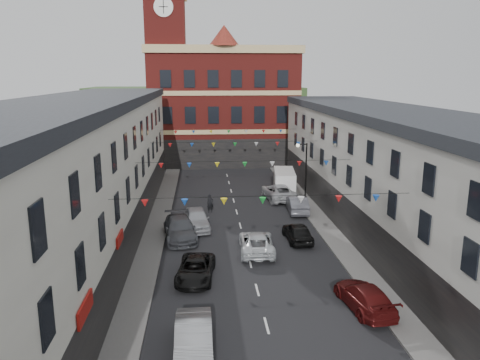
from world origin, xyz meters
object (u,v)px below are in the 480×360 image
object	(u,v)px
car_left_d	(180,229)
car_right_f	(278,192)
car_right_c	(365,297)
pedestrian	(210,204)
car_left_b	(194,339)
car_left_e	(197,219)
moving_car	(257,243)
car_left_c	(196,269)
street_lamp	(304,165)
car_right_e	(297,204)
car_right_d	(298,232)
white_van	(284,182)

from	to	relation	value
car_left_d	car_right_f	world-z (taller)	car_left_d
car_right_c	pedestrian	bearing A→B (deg)	-74.09
car_left_b	car_left_e	size ratio (longest dim) A/B	0.98
moving_car	car_left_c	bearing A→B (deg)	47.23
car_left_d	moving_car	size ratio (longest dim) A/B	1.09
car_left_b	car_left_c	world-z (taller)	car_left_b
car_left_b	car_left_c	size ratio (longest dim) A/B	1.02
street_lamp	car_right_f	world-z (taller)	street_lamp
car_right_e	pedestrian	bearing A→B (deg)	-0.37
street_lamp	moving_car	size ratio (longest dim) A/B	1.18
car_left_c	street_lamp	bearing A→B (deg)	64.12
car_right_e	pedestrian	distance (m)	7.94
car_left_b	pedestrian	xyz separation A→B (m)	(1.18, 22.27, 0.06)
street_lamp	car_right_d	world-z (taller)	street_lamp
car_left_c	white_van	xyz separation A→B (m)	(9.20, 21.01, 0.55)
car_right_d	moving_car	xyz separation A→B (m)	(-3.34, -1.96, -0.01)
white_van	car_left_d	bearing A→B (deg)	-120.71
car_left_b	car_left_d	bearing A→B (deg)	94.01
car_left_b	car_right_f	xyz separation A→B (m)	(8.12, 26.29, 0.01)
car_right_e	car_right_f	size ratio (longest dim) A/B	0.83
car_left_b	pedestrian	bearing A→B (deg)	86.27
car_right_e	white_van	size ratio (longest dim) A/B	0.87
car_left_b	car_right_f	bearing A→B (deg)	72.14
car_left_e	car_right_c	bearing A→B (deg)	-63.04
car_right_c	car_right_d	distance (m)	10.71
car_right_f	street_lamp	bearing A→B (deg)	127.83
car_right_f	white_van	bearing A→B (deg)	-118.17
car_left_b	car_left_d	xyz separation A→B (m)	(-1.27, 15.44, 0.02)
car_left_c	car_right_f	bearing A→B (deg)	72.20
street_lamp	car_right_c	xyz separation A→B (m)	(-1.08, -20.68, -3.21)
moving_car	car_left_e	bearing A→B (deg)	-49.82
car_left_c	white_van	distance (m)	22.94
white_van	car_left_c	bearing A→B (deg)	-106.78
car_left_d	white_van	bearing A→B (deg)	44.42
car_left_b	car_right_d	xyz separation A→B (m)	(7.61, 14.17, -0.06)
white_van	street_lamp	bearing A→B (deg)	-71.94
car_right_d	car_right_e	size ratio (longest dim) A/B	0.90
moving_car	car_left_b	bearing A→B (deg)	73.60
car_right_c	pedestrian	size ratio (longest dim) A/B	2.84
car_right_f	pedestrian	xyz separation A→B (m)	(-6.94, -4.02, 0.05)
car_left_b	street_lamp	bearing A→B (deg)	66.58
car_right_d	white_van	bearing A→B (deg)	-98.88
white_van	pedestrian	bearing A→B (deg)	-132.96
car_right_c	white_van	size ratio (longest dim) A/B	0.89
car_left_b	car_right_c	distance (m)	9.75
car_left_b	car_right_c	xyz separation A→B (m)	(9.07, 3.56, -0.09)
street_lamp	car_left_d	bearing A→B (deg)	-142.38
car_left_e	car_right_d	size ratio (longest dim) A/B	1.15
white_van	pedestrian	world-z (taller)	white_van
car_left_c	car_right_f	distance (m)	19.98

